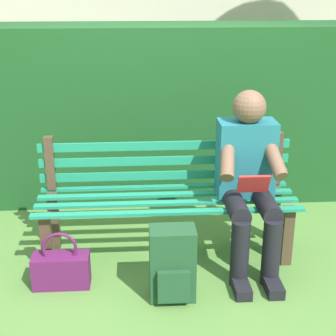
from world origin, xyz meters
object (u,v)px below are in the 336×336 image
(backpack, at_px, (172,264))
(park_bench, at_px, (166,194))
(handbag, at_px, (61,269))
(person_seated, at_px, (249,177))

(backpack, bearing_deg, park_bench, -89.99)
(park_bench, distance_m, backpack, 0.62)
(backpack, height_order, handbag, backpack)
(person_seated, height_order, backpack, person_seated)
(park_bench, distance_m, handbag, 0.86)
(park_bench, relative_size, person_seated, 1.50)
(park_bench, distance_m, person_seated, 0.59)
(park_bench, bearing_deg, person_seated, 161.88)
(handbag, bearing_deg, backpack, 166.24)
(backpack, xyz_separation_m, handbag, (0.69, -0.17, -0.11))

